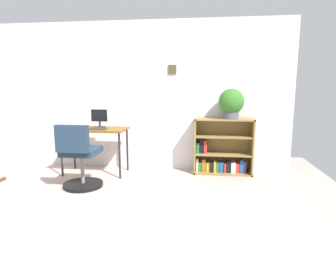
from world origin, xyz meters
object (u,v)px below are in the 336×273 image
desk (95,132)px  bookshelf_low (222,149)px  monitor (99,119)px  office_chair (80,160)px  keyboard (94,129)px  potted_plant_on_shelf (231,103)px

desk → bookshelf_low: 1.97m
monitor → office_chair: size_ratio=0.32×
keyboard → desk: bearing=107.1°
monitor → bookshelf_low: 1.95m
monitor → bookshelf_low: (1.89, 0.17, -0.46)m
desk → potted_plant_on_shelf: size_ratio=2.19×
monitor → keyboard: bearing=-93.5°
office_chair → desk: bearing=94.4°
desk → keyboard: keyboard is taller
monitor → bookshelf_low: monitor is taller
desk → keyboard: (0.03, -0.10, 0.07)m
desk → monitor: bearing=67.9°
keyboard → bookshelf_low: bookshelf_low is taller
office_chair → bookshelf_low: (1.88, 0.95, -0.01)m
monitor → potted_plant_on_shelf: size_ratio=0.62×
desk → monitor: (0.04, 0.11, 0.20)m
office_chair → keyboard: bearing=92.1°
monitor → keyboard: (-0.01, -0.21, -0.12)m
monitor → bookshelf_low: size_ratio=0.31×
monitor → potted_plant_on_shelf: potted_plant_on_shelf is taller
monitor → potted_plant_on_shelf: 2.02m
desk → bookshelf_low: size_ratio=1.10×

